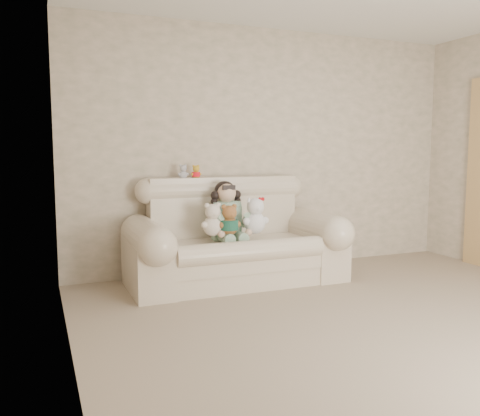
% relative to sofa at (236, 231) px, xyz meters
% --- Properties ---
extents(floor, '(5.00, 5.00, 0.00)m').
position_rel_sofa_xyz_m(floor, '(0.61, -2.00, -0.52)').
color(floor, gray).
rests_on(floor, ground).
extents(wall_back, '(4.50, 0.00, 4.50)m').
position_rel_sofa_xyz_m(wall_back, '(0.61, 0.50, 0.78)').
color(wall_back, beige).
rests_on(wall_back, ground).
extents(wall_left, '(0.00, 5.00, 5.00)m').
position_rel_sofa_xyz_m(wall_left, '(-1.64, -2.00, 0.78)').
color(wall_left, beige).
rests_on(wall_left, ground).
extents(sofa, '(2.10, 0.95, 1.03)m').
position_rel_sofa_xyz_m(sofa, '(0.00, 0.00, 0.00)').
color(sofa, beige).
rests_on(sofa, floor).
extents(seated_child, '(0.40, 0.47, 0.59)m').
position_rel_sofa_xyz_m(seated_child, '(-0.07, 0.08, 0.20)').
color(seated_child, '#2D7848').
rests_on(seated_child, sofa).
extents(brown_teddy, '(0.25, 0.21, 0.35)m').
position_rel_sofa_xyz_m(brown_teddy, '(-0.12, -0.13, 0.16)').
color(brown_teddy, brown).
rests_on(brown_teddy, sofa).
extents(white_cat, '(0.31, 0.26, 0.42)m').
position_rel_sofa_xyz_m(white_cat, '(0.14, -0.13, 0.19)').
color(white_cat, white).
rests_on(white_cat, sofa).
extents(cream_teddy, '(0.27, 0.22, 0.37)m').
position_rel_sofa_xyz_m(cream_teddy, '(-0.28, -0.10, 0.17)').
color(cream_teddy, white).
rests_on(cream_teddy, sofa).
extents(yellow_mini_bear, '(0.12, 0.10, 0.17)m').
position_rel_sofa_xyz_m(yellow_mini_bear, '(-0.30, 0.35, 0.58)').
color(yellow_mini_bear, gold).
rests_on(yellow_mini_bear, sofa).
extents(grey_mini_plush, '(0.13, 0.12, 0.18)m').
position_rel_sofa_xyz_m(grey_mini_plush, '(-0.43, 0.35, 0.58)').
color(grey_mini_plush, '#B7B7BE').
rests_on(grey_mini_plush, sofa).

